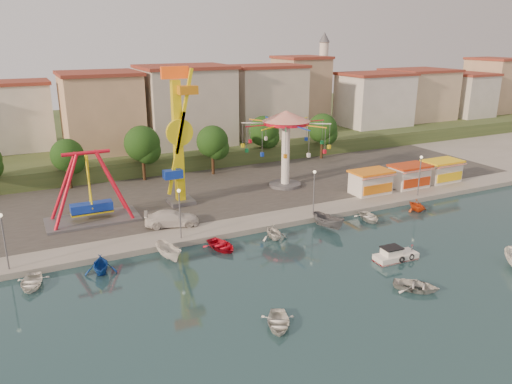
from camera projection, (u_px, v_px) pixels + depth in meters
ground at (316, 280)px, 43.67m from camera, size 200.00×200.00×0.00m
quay_deck at (142, 144)px, 96.56m from camera, size 200.00×100.00×0.60m
asphalt_pad at (198, 185)px, 69.12m from camera, size 90.00×28.00×0.01m
hill_terrace at (135, 133)px, 100.47m from camera, size 200.00×60.00×3.00m
pirate_ship_ride at (90, 188)px, 54.80m from camera, size 10.00×5.00×8.00m
kamikaze_tower at (180, 140)px, 59.14m from camera, size 3.84×3.10×16.50m
wave_swinger at (286, 132)px, 66.40m from camera, size 11.60×11.60×10.40m
booth_left at (371, 182)px, 65.12m from camera, size 5.40×3.78×3.08m
booth_mid at (409, 176)px, 67.91m from camera, size 5.40×3.78×3.08m
booth_right at (442, 171)px, 70.42m from camera, size 5.40×3.78×3.08m
lamp_post_0 at (5, 243)px, 43.72m from camera, size 0.14×0.14×5.00m
lamp_post_1 at (180, 215)px, 50.46m from camera, size 0.14×0.14×5.00m
lamp_post_2 at (314, 194)px, 57.21m from camera, size 0.14×0.14×5.00m
lamp_post_3 at (419, 177)px, 63.95m from camera, size 0.14×0.14×5.00m
tree_1 at (67, 155)px, 66.32m from camera, size 4.35×4.35×6.80m
tree_2 at (142, 144)px, 69.94m from camera, size 5.02×5.02×7.85m
tree_3 at (212, 142)px, 73.04m from camera, size 4.68×4.68×7.32m
tree_4 at (264, 131)px, 79.75m from camera, size 4.86×4.86×7.60m
tree_5 at (323, 128)px, 82.42m from camera, size 4.83×4.83×7.54m
building_1 at (17, 125)px, 76.37m from camera, size 12.33×9.01×8.63m
building_2 at (104, 110)px, 82.01m from camera, size 11.95×9.28×11.23m
building_3 at (190, 113)px, 85.43m from camera, size 12.59×10.50×9.20m
building_4 at (252, 106)px, 94.01m from camera, size 10.75×9.23×9.24m
building_5 at (317, 98)px, 97.72m from camera, size 12.77×10.96×11.21m
building_6 at (370, 93)px, 101.18m from camera, size 8.23×8.98×12.36m
building_7 at (398, 96)px, 110.95m from camera, size 11.59×10.93×8.76m
building_8 at (468, 87)px, 110.66m from camera, size 12.84×9.28×12.58m
building_9 at (498, 91)px, 119.23m from camera, size 12.95×9.17×9.21m
minaret at (323, 75)px, 101.19m from camera, size 2.80×2.80×18.00m
cabin_motorboat at (395, 256)px, 47.50m from camera, size 4.35×1.86×1.51m
rowboat_a at (416, 286)px, 41.92m from camera, size 4.52×4.57×0.78m
rowboat_b at (278, 322)px, 36.67m from camera, size 3.83×4.29×0.73m
van at (172, 218)px, 54.29m from camera, size 6.23×3.76×1.69m
moored_boat_0 at (31, 283)px, 42.49m from camera, size 3.35×4.18×0.77m
moored_boat_1 at (100, 264)px, 44.78m from camera, size 3.38×3.75×1.73m
moored_boat_2 at (169, 252)px, 47.49m from camera, size 2.24×4.21×1.54m
moored_boat_3 at (221, 246)px, 49.88m from camera, size 3.60×4.44×0.81m
moored_boat_4 at (274, 232)px, 52.26m from camera, size 2.72×3.13×1.62m
moored_boat_5 at (328, 221)px, 55.15m from camera, size 2.70×4.51×1.64m
moored_boat_6 at (369, 217)px, 57.67m from camera, size 3.32×4.15×0.77m
moored_boat_7 at (417, 205)px, 60.61m from camera, size 2.64×3.00×1.50m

